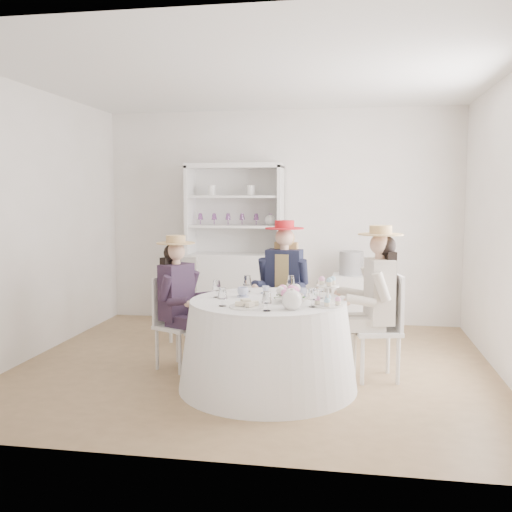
# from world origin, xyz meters

# --- Properties ---
(ground) EXTENTS (4.50, 4.50, 0.00)m
(ground) POSITION_xyz_m (0.00, 0.00, 0.00)
(ground) COLOR olive
(ground) RESTS_ON ground
(ceiling) EXTENTS (4.50, 4.50, 0.00)m
(ceiling) POSITION_xyz_m (0.00, 0.00, 2.70)
(ceiling) COLOR white
(ceiling) RESTS_ON wall_back
(wall_back) EXTENTS (4.50, 0.00, 4.50)m
(wall_back) POSITION_xyz_m (0.00, 2.00, 1.35)
(wall_back) COLOR silver
(wall_back) RESTS_ON ground
(wall_front) EXTENTS (4.50, 0.00, 4.50)m
(wall_front) POSITION_xyz_m (0.00, -2.00, 1.35)
(wall_front) COLOR silver
(wall_front) RESTS_ON ground
(wall_left) EXTENTS (0.00, 4.50, 4.50)m
(wall_left) POSITION_xyz_m (-2.25, 0.00, 1.35)
(wall_left) COLOR silver
(wall_left) RESTS_ON ground
(wall_right) EXTENTS (0.00, 4.50, 4.50)m
(wall_right) POSITION_xyz_m (2.25, 0.00, 1.35)
(wall_right) COLOR silver
(wall_right) RESTS_ON ground
(tea_table) EXTENTS (1.51, 1.51, 0.75)m
(tea_table) POSITION_xyz_m (0.22, -0.58, 0.37)
(tea_table) COLOR white
(tea_table) RESTS_ON ground
(hutch) EXTENTS (1.21, 0.49, 2.02)m
(hutch) POSITION_xyz_m (-0.54, 1.76, 0.72)
(hutch) COLOR silver
(hutch) RESTS_ON ground
(side_table) EXTENTS (0.45, 0.45, 0.67)m
(side_table) POSITION_xyz_m (0.90, 1.64, 0.34)
(side_table) COLOR silver
(side_table) RESTS_ON ground
(hatbox) EXTENTS (0.36, 0.36, 0.29)m
(hatbox) POSITION_xyz_m (0.90, 1.64, 0.82)
(hatbox) COLOR black
(hatbox) RESTS_ON side_table
(guest_left) EXTENTS (0.53, 0.48, 1.26)m
(guest_left) POSITION_xyz_m (-0.69, -0.20, 0.71)
(guest_left) COLOR silver
(guest_left) RESTS_ON ground
(guest_mid) EXTENTS (0.51, 0.53, 1.38)m
(guest_mid) POSITION_xyz_m (0.23, 0.40, 0.78)
(guest_mid) COLOR silver
(guest_mid) RESTS_ON ground
(guest_right) EXTENTS (0.55, 0.51, 1.37)m
(guest_right) POSITION_xyz_m (1.13, -0.21, 0.77)
(guest_right) COLOR silver
(guest_right) RESTS_ON ground
(spare_chair) EXTENTS (0.48, 0.48, 0.97)m
(spare_chair) POSITION_xyz_m (-0.88, 0.75, 0.52)
(spare_chair) COLOR silver
(spare_chair) RESTS_ON ground
(teacup_a) EXTENTS (0.10, 0.10, 0.08)m
(teacup_a) POSITION_xyz_m (-0.02, -0.48, 0.79)
(teacup_a) COLOR white
(teacup_a) RESTS_ON tea_table
(teacup_b) EXTENTS (0.08, 0.08, 0.06)m
(teacup_b) POSITION_xyz_m (0.15, -0.28, 0.78)
(teacup_b) COLOR white
(teacup_b) RESTS_ON tea_table
(teacup_c) EXTENTS (0.11, 0.11, 0.08)m
(teacup_c) POSITION_xyz_m (0.49, -0.42, 0.79)
(teacup_c) COLOR white
(teacup_c) RESTS_ON tea_table
(flower_bowl) EXTENTS (0.28, 0.28, 0.05)m
(flower_bowl) POSITION_xyz_m (0.41, -0.63, 0.78)
(flower_bowl) COLOR white
(flower_bowl) RESTS_ON tea_table
(flower_arrangement) EXTENTS (0.18, 0.19, 0.07)m
(flower_arrangement) POSITION_xyz_m (0.41, -0.68, 0.84)
(flower_arrangement) COLOR pink
(flower_arrangement) RESTS_ON tea_table
(table_teapot) EXTENTS (0.23, 0.16, 0.17)m
(table_teapot) POSITION_xyz_m (0.46, -0.94, 0.83)
(table_teapot) COLOR white
(table_teapot) RESTS_ON tea_table
(sandwich_plate) EXTENTS (0.28, 0.28, 0.06)m
(sandwich_plate) POSITION_xyz_m (0.10, -0.93, 0.77)
(sandwich_plate) COLOR white
(sandwich_plate) RESTS_ON tea_table
(cupcake_stand) EXTENTS (0.24, 0.24, 0.23)m
(cupcake_stand) POSITION_xyz_m (0.72, -0.77, 0.84)
(cupcake_stand) COLOR white
(cupcake_stand) RESTS_ON tea_table
(stemware_set) EXTENTS (0.96, 0.96, 0.15)m
(stemware_set) POSITION_xyz_m (0.22, -0.58, 0.83)
(stemware_set) COLOR white
(stemware_set) RESTS_ON tea_table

